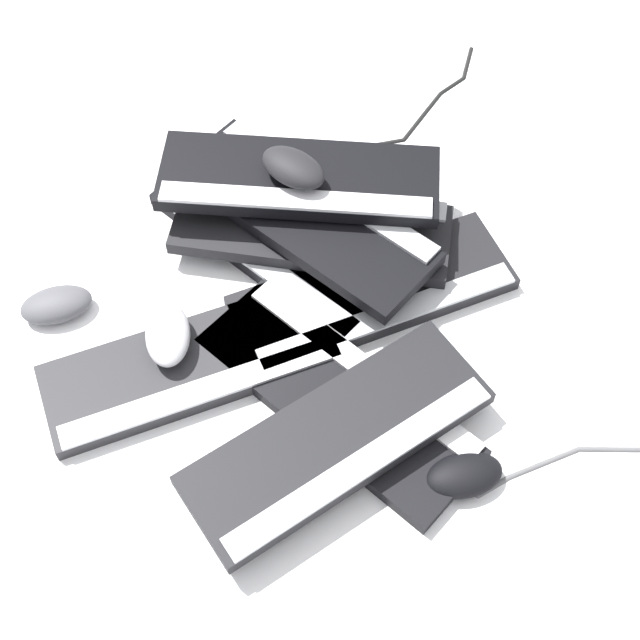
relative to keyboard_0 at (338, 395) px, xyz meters
The scene contains 15 objects.
ground_plane 0.07m from the keyboard_0, 145.96° to the left, with size 3.20×3.20×0.00m, color white.
keyboard_0 is the anchor object (origin of this frame).
keyboard_1 0.19m from the keyboard_0, 133.56° to the left, with size 0.20×0.45×0.03m.
keyboard_2 0.30m from the keyboard_0, behind, with size 0.46×0.29×0.03m.
keyboard_3 0.22m from the keyboard_0, 131.89° to the right, with size 0.21×0.46×0.03m.
keyboard_4 0.09m from the keyboard_0, 29.99° to the right, with size 0.19×0.45×0.03m.
keyboard_5 0.29m from the keyboard_0, 158.92° to the left, with size 0.39×0.44×0.03m.
keyboard_6 0.30m from the keyboard_0, 160.83° to the left, with size 0.46×0.30×0.03m.
keyboard_7 0.35m from the keyboard_0, 161.30° to the left, with size 0.37×0.45×0.03m.
mouse_0 0.27m from the keyboard_0, 136.99° to the right, with size 0.11×0.07×0.04m, color #B7B7BC.
mouse_1 0.21m from the keyboard_0, 24.42° to the left, with size 0.11×0.07×0.04m, color black.
mouse_2 0.36m from the keyboard_0, 162.86° to the left, with size 0.11×0.07×0.04m, color black.
mouse_3 0.21m from the keyboard_0, 135.86° to the left, with size 0.11×0.07×0.04m, color black.
mouse_4 0.46m from the keyboard_0, 138.50° to the right, with size 0.11×0.07×0.04m, color #4C4C51.
cable_1 0.49m from the keyboard_0, 148.92° to the left, with size 0.18×0.71×0.01m.
Camera 1 is at (0.58, -0.36, 1.16)m, focal length 50.00 mm.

